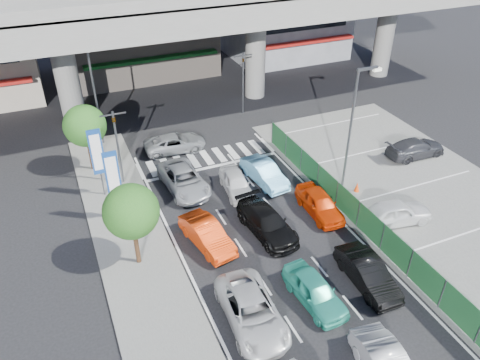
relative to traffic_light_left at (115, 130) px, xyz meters
name	(u,v)px	position (x,y,z in m)	size (l,w,h in m)	color
ground	(292,275)	(6.20, -12.00, -3.94)	(120.00, 120.00, 0.00)	black
parking_lot	(433,204)	(17.20, -10.00, -3.91)	(12.00, 28.00, 0.06)	#595856
sidewalk_left	(139,262)	(-0.80, -8.00, -3.88)	(4.00, 30.00, 0.12)	#595856
fence_run	(369,225)	(11.50, -11.00, -3.04)	(0.16, 22.00, 1.80)	#1D572B
expressway	(163,5)	(6.20, 10.00, 4.83)	(64.00, 14.00, 10.75)	slate
traffic_light_left	(115,130)	(0.00, 0.00, 0.00)	(1.60, 1.24, 5.20)	#595B60
traffic_light_right	(243,68)	(11.70, 7.00, 0.00)	(1.60, 1.24, 5.20)	#595B60
street_lamp_right	(354,120)	(13.37, -6.00, 0.83)	(1.65, 0.22, 8.00)	#595B60
street_lamp_left	(96,84)	(-0.13, 6.00, 0.83)	(1.65, 0.22, 8.00)	#595B60
signboard_near	(113,177)	(-1.00, -4.01, -0.87)	(0.80, 0.14, 4.70)	#595B60
signboard_far	(97,154)	(-1.40, -1.01, -0.87)	(0.80, 0.14, 4.70)	#595B60
tree_near	(131,212)	(-0.80, -8.00, -0.55)	(2.80, 2.80, 4.80)	#382314
tree_far	(85,126)	(-1.60, 2.50, -0.55)	(2.80, 2.80, 4.80)	#382314
sedan_white_mid_left	(252,311)	(3.06, -13.86, -3.25)	(2.29, 4.97, 1.38)	silver
taxi_teal_mid	(315,291)	(6.32, -13.90, -3.26)	(1.59, 3.96, 1.35)	teal
hatch_black_mid_right	(368,273)	(9.31, -13.94, -3.25)	(1.46, 4.19, 1.38)	black
taxi_orange_left	(207,235)	(3.02, -8.01, -3.25)	(1.45, 4.16, 1.37)	red
sedan_black_mid	(267,222)	(6.51, -8.34, -3.25)	(1.93, 4.76, 1.38)	black
taxi_orange_right	(320,203)	(10.22, -7.93, -3.25)	(1.63, 4.05, 1.38)	red
wagon_silver_front_left	(184,180)	(3.51, -2.23, -3.25)	(2.29, 4.97, 1.38)	#96999E
sedan_white_front_mid	(236,183)	(6.48, -3.89, -3.28)	(1.55, 3.85, 1.31)	silver
kei_truck_front_right	(264,173)	(8.66, -3.54, -3.25)	(1.46, 4.19, 1.38)	#6DBFEE
crossing_wagon_silver	(175,143)	(4.44, 2.89, -3.31)	(2.08, 4.50, 1.25)	gray
parked_sedan_white	(396,212)	(13.79, -10.52, -3.16)	(1.68, 4.18, 1.42)	silver
parked_sedan_dgrey	(416,148)	(20.13, -4.84, -3.22)	(1.84, 4.52, 1.31)	#333439
traffic_cone	(357,187)	(13.63, -6.97, -3.55)	(0.33, 0.33, 0.64)	#DF3E0C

